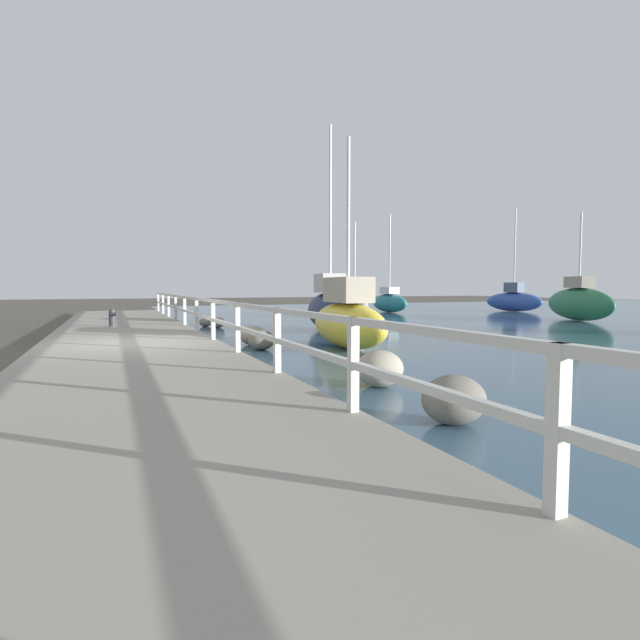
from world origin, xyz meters
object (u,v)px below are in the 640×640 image
at_px(sailboat_teal, 389,302).
at_px(sailboat_yellow, 348,320).
at_px(sailboat_navy, 330,308).
at_px(mooring_bollard, 112,317).
at_px(sailboat_gray, 354,304).
at_px(sailboat_blue, 514,300).
at_px(sailboat_green, 579,303).

relative_size(sailboat_teal, sailboat_yellow, 1.13).
relative_size(sailboat_navy, sailboat_yellow, 1.36).
height_order(mooring_bollard, sailboat_gray, sailboat_gray).
relative_size(sailboat_navy, sailboat_teal, 1.20).
height_order(sailboat_blue, sailboat_gray, sailboat_blue).
xyz_separation_m(sailboat_green, sailboat_blue, (3.76, 8.06, -0.13)).
relative_size(sailboat_blue, sailboat_gray, 1.34).
relative_size(mooring_bollard, sailboat_gray, 0.12).
bearing_deg(sailboat_blue, sailboat_gray, 176.38).
bearing_deg(sailboat_blue, sailboat_navy, -164.03).
relative_size(sailboat_green, sailboat_navy, 0.76).
height_order(sailboat_blue, sailboat_yellow, sailboat_blue).
height_order(sailboat_green, sailboat_teal, sailboat_teal).
bearing_deg(mooring_bollard, sailboat_yellow, -50.76).
bearing_deg(sailboat_blue, sailboat_green, -126.09).
bearing_deg(sailboat_green, mooring_bollard, -163.21).
distance_m(sailboat_blue, sailboat_navy, 19.05).
height_order(mooring_bollard, sailboat_navy, sailboat_navy).
height_order(mooring_bollard, sailboat_teal, sailboat_teal).
distance_m(sailboat_green, sailboat_yellow, 15.78).
height_order(sailboat_gray, sailboat_yellow, sailboat_yellow).
bearing_deg(sailboat_navy, mooring_bollard, 169.73).
distance_m(sailboat_blue, sailboat_teal, 8.40).
bearing_deg(sailboat_blue, sailboat_teal, 154.67).
bearing_deg(sailboat_teal, sailboat_navy, -126.91).
bearing_deg(mooring_bollard, sailboat_gray, 22.41).
height_order(sailboat_blue, sailboat_teal, sailboat_blue).
distance_m(sailboat_teal, sailboat_yellow, 18.73).
distance_m(mooring_bollard, sailboat_navy, 7.62).
distance_m(mooring_bollard, sailboat_teal, 18.28).
bearing_deg(sailboat_gray, sailboat_teal, 49.04).
distance_m(mooring_bollard, sailboat_gray, 12.80).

